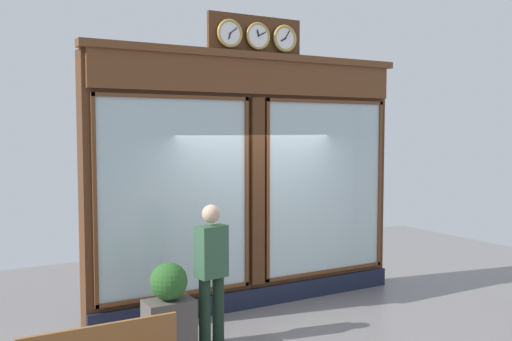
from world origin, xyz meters
TOP-DOWN VIEW (x-y plane):
  - shop_facade at (-0.00, -0.13)m, footprint 4.97×0.42m
  - pedestrian at (1.19, 1.00)m, footprint 0.39×0.28m
  - planter_box at (1.74, 1.01)m, footprint 0.56×0.36m
  - planter_shrub at (1.74, 1.01)m, footprint 0.43×0.43m

SIDE VIEW (x-z plane):
  - planter_box at x=1.74m, z-range 0.00..0.63m
  - planter_shrub at x=1.74m, z-range 0.63..1.06m
  - pedestrian at x=1.19m, z-range 0.09..1.78m
  - shop_facade at x=0.00m, z-range -0.24..3.94m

